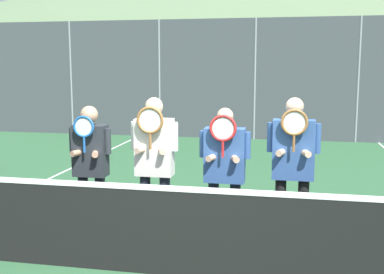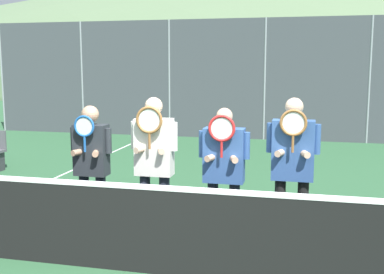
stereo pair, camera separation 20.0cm
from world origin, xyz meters
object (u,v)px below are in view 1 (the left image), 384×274
at_px(player_leftmost, 90,161).
at_px(player_center_left, 154,158).
at_px(car_far_left, 108,102).
at_px(car_left_of_center, 259,102).
at_px(player_center_right, 225,166).
at_px(player_rightmost, 293,161).

distance_m(player_leftmost, player_center_left, 0.87).
bearing_deg(player_leftmost, car_far_left, 110.16).
xyz_separation_m(player_leftmost, car_far_left, (-4.00, 10.91, -0.14)).
height_order(player_leftmost, car_far_left, car_far_left).
height_order(car_far_left, car_left_of_center, car_left_of_center).
bearing_deg(car_far_left, player_center_right, -62.29).
bearing_deg(player_rightmost, player_center_left, -175.92).
height_order(player_center_left, player_rightmost, player_rightmost).
bearing_deg(player_center_right, car_left_of_center, 91.46).
xyz_separation_m(player_center_right, player_rightmost, (0.81, 0.05, 0.08)).
xyz_separation_m(player_center_left, player_rightmost, (1.66, 0.12, 0.00)).
distance_m(player_center_right, car_left_of_center, 11.07).
distance_m(player_leftmost, car_left_of_center, 11.17).
relative_size(player_center_right, car_far_left, 0.40).
bearing_deg(player_center_left, player_rightmost, 4.08).
height_order(player_leftmost, player_rightmost, player_rightmost).
distance_m(player_center_left, player_center_right, 0.86).
xyz_separation_m(player_leftmost, player_rightmost, (2.53, 0.07, 0.08)).
bearing_deg(car_left_of_center, player_center_left, -92.96).
bearing_deg(car_far_left, player_center_left, -66.06).
xyz_separation_m(player_rightmost, car_left_of_center, (-1.09, 11.01, -0.15)).
height_order(player_center_right, player_rightmost, player_rightmost).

